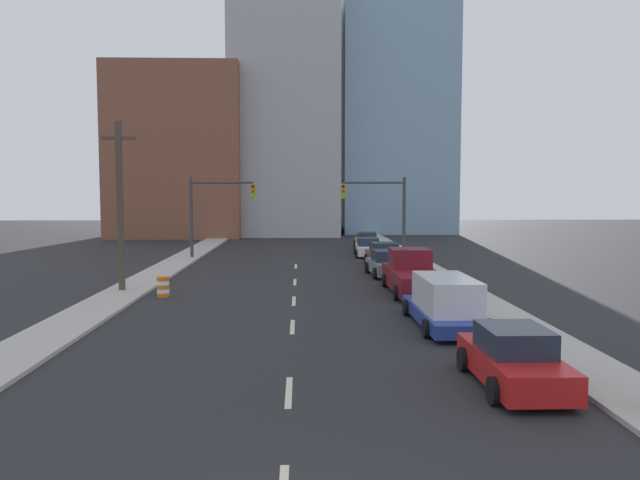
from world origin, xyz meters
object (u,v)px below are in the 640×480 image
object	(u,v)px
traffic_signal_left	(211,205)
utility_pole_left_mid	(120,205)
traffic_signal_right	(385,205)
sedan_white	(368,248)
sedan_gray	(387,264)
sedan_brown	(384,255)
sedan_yellow	(366,241)
traffic_barrel	(163,287)
sedan_red	(514,359)
pickup_truck_maroon	(412,275)
box_truck_blue	(445,303)

from	to	relation	value
traffic_signal_left	utility_pole_left_mid	distance (m)	15.37
traffic_signal_left	traffic_signal_right	distance (m)	12.71
sedan_white	sedan_gray	bearing A→B (deg)	-87.98
sedan_gray	sedan_brown	world-z (taller)	sedan_brown
sedan_white	sedan_yellow	size ratio (longest dim) A/B	1.06
traffic_signal_left	sedan_yellow	world-z (taller)	traffic_signal_left
traffic_barrel	sedan_brown	size ratio (longest dim) A/B	0.21
sedan_white	sedan_yellow	world-z (taller)	sedan_yellow
traffic_barrel	utility_pole_left_mid	bearing A→B (deg)	148.10
sedan_red	pickup_truck_maroon	distance (m)	14.62
pickup_truck_maroon	box_truck_blue	bearing A→B (deg)	-91.30
utility_pole_left_mid	pickup_truck_maroon	bearing A→B (deg)	-1.93
traffic_barrel	sedan_brown	xyz separation A→B (m)	(11.91, 12.12, 0.21)
traffic_barrel	sedan_gray	distance (m)	13.37
sedan_red	sedan_yellow	xyz separation A→B (m)	(0.32, 37.71, -0.03)
sedan_white	traffic_barrel	bearing A→B (deg)	-119.73
traffic_signal_left	traffic_signal_right	bearing A→B (deg)	0.00
utility_pole_left_mid	sedan_yellow	world-z (taller)	utility_pole_left_mid
traffic_signal_left	sedan_red	xyz separation A→B (m)	(11.84, -30.30, -3.21)
traffic_signal_right	sedan_brown	distance (m)	5.58
sedan_gray	sedan_white	world-z (taller)	sedan_gray
sedan_brown	sedan_white	size ratio (longest dim) A/B	0.93
traffic_signal_left	utility_pole_left_mid	xyz separation A→B (m)	(-2.17, -15.21, 0.34)
traffic_signal_right	sedan_brown	size ratio (longest dim) A/B	1.34
sedan_yellow	utility_pole_left_mid	bearing A→B (deg)	-120.97
sedan_brown	traffic_barrel	bearing A→B (deg)	-136.60
traffic_signal_right	sedan_white	bearing A→B (deg)	123.90
traffic_barrel	traffic_signal_right	bearing A→B (deg)	52.90
traffic_signal_right	box_truck_blue	distance (m)	23.58
utility_pole_left_mid	pickup_truck_maroon	world-z (taller)	utility_pole_left_mid
traffic_barrel	sedan_red	size ratio (longest dim) A/B	0.22
box_truck_blue	sedan_gray	xyz separation A→B (m)	(-0.19, 13.69, -0.19)
box_truck_blue	sedan_yellow	bearing A→B (deg)	88.74
traffic_signal_right	sedan_brown	xyz separation A→B (m)	(-0.67, -4.52, -3.21)
traffic_barrel	box_truck_blue	bearing A→B (deg)	-30.09
sedan_yellow	sedan_red	bearing A→B (deg)	-89.11
traffic_signal_right	sedan_gray	distance (m)	10.26
traffic_signal_right	pickup_truck_maroon	world-z (taller)	traffic_signal_right
pickup_truck_maroon	sedan_gray	size ratio (longest dim) A/B	1.41
traffic_signal_right	utility_pole_left_mid	distance (m)	21.28
sedan_red	sedan_gray	size ratio (longest dim) A/B	0.97
traffic_signal_right	sedan_gray	size ratio (longest dim) A/B	1.32
utility_pole_left_mid	sedan_brown	world-z (taller)	utility_pole_left_mid
utility_pole_left_mid	sedan_brown	xyz separation A→B (m)	(14.21, 10.69, -3.55)
traffic_signal_right	utility_pole_left_mid	bearing A→B (deg)	-134.37
pickup_truck_maroon	sedan_white	world-z (taller)	pickup_truck_maroon
sedan_gray	sedan_brown	size ratio (longest dim) A/B	1.01
sedan_red	utility_pole_left_mid	bearing A→B (deg)	132.91
traffic_barrel	sedan_yellow	size ratio (longest dim) A/B	0.21
utility_pole_left_mid	traffic_signal_right	bearing A→B (deg)	45.63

